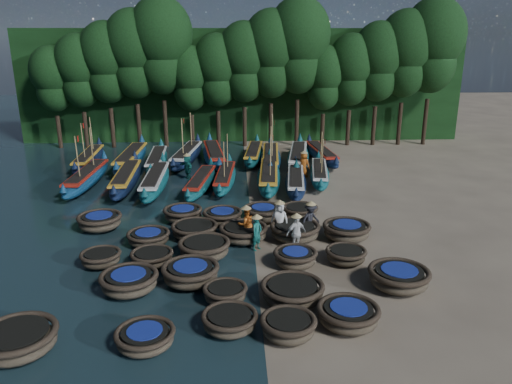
{
  "coord_description": "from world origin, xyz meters",
  "views": [
    {
      "loc": [
        -0.9,
        -23.49,
        9.57
      ],
      "look_at": [
        0.29,
        2.4,
        1.3
      ],
      "focal_mm": 35.0,
      "sensor_mm": 36.0,
      "label": 1
    }
  ],
  "objects_px": {
    "coracle_21": "(183,214)",
    "long_boat_15": "(271,158)",
    "fisherman_4": "(296,232)",
    "coracle_1": "(145,338)",
    "long_boat_10": "(131,158)",
    "coracle_9": "(399,277)",
    "coracle_3": "(288,326)",
    "coracle_10": "(101,258)",
    "long_boat_8": "(319,174)",
    "coracle_18": "(295,231)",
    "long_boat_7": "(296,181)",
    "coracle_16": "(195,230)",
    "fisherman_1": "(257,231)",
    "coracle_5": "(129,281)",
    "long_boat_9": "(89,159)",
    "fisherman_2": "(246,223)",
    "coracle_11": "(152,257)",
    "long_boat_3": "(155,181)",
    "coracle_4": "(348,315)",
    "coracle_15": "(148,237)",
    "coracle_8": "(292,291)",
    "fisherman_3": "(311,219)",
    "coracle_13": "(295,257)",
    "coracle_6": "(191,273)",
    "long_boat_11": "(157,160)",
    "long_boat_17": "(321,154)",
    "long_boat_6": "(269,176)",
    "fisherman_5": "(187,166)",
    "long_boat_12": "(187,155)",
    "coracle_0": "(18,340)",
    "long_boat_16": "(298,157)",
    "fisherman_0": "(280,219)",
    "coracle_12": "(204,248)",
    "coracle_2": "(230,321)",
    "coracle_24": "(300,211)",
    "coracle_17": "(243,232)",
    "long_boat_2": "(126,178)",
    "coracle_19": "(347,230)",
    "long_boat_1": "(87,178)",
    "long_boat_14": "(254,154)",
    "coracle_20": "(100,221)",
    "coracle_7": "(225,293)",
    "fisherman_6": "(304,164)"
  },
  "relations": [
    {
      "from": "long_boat_11",
      "to": "long_boat_17",
      "type": "xyz_separation_m",
      "value": [
        12.58,
        1.48,
        -0.01
      ]
    },
    {
      "from": "long_boat_7",
      "to": "fisherman_1",
      "type": "distance_m",
      "value": 9.73
    },
    {
      "from": "long_boat_2",
      "to": "long_boat_3",
      "type": "xyz_separation_m",
      "value": [
        1.95,
        -0.59,
        -0.01
      ]
    },
    {
      "from": "coracle_5",
      "to": "coracle_20",
      "type": "bearing_deg",
      "value": 112.75
    },
    {
      "from": "long_boat_3",
      "to": "coracle_2",
      "type": "bearing_deg",
      "value": -73.67
    },
    {
      "from": "coracle_18",
      "to": "long_boat_7",
      "type": "relative_size",
      "value": 0.35
    },
    {
      "from": "coracle_16",
      "to": "coracle_18",
      "type": "bearing_deg",
      "value": -5.1
    },
    {
      "from": "coracle_0",
      "to": "long_boat_16",
      "type": "bearing_deg",
      "value": 63.08
    },
    {
      "from": "coracle_0",
      "to": "coracle_9",
      "type": "xyz_separation_m",
      "value": [
        13.17,
        3.56,
        0.01
      ]
    },
    {
      "from": "coracle_21",
      "to": "long_boat_8",
      "type": "height_order",
      "value": "long_boat_8"
    },
    {
      "from": "coracle_6",
      "to": "fisherman_3",
      "type": "bearing_deg",
      "value": 40.88
    },
    {
      "from": "long_boat_6",
      "to": "fisherman_5",
      "type": "height_order",
      "value": "long_boat_6"
    },
    {
      "from": "coracle_3",
      "to": "coracle_9",
      "type": "bearing_deg",
      "value": 33.76
    },
    {
      "from": "long_boat_9",
      "to": "long_boat_14",
      "type": "xyz_separation_m",
      "value": [
        12.46,
        1.14,
        -0.02
      ]
    },
    {
      "from": "coracle_0",
      "to": "long_boat_11",
      "type": "distance_m",
      "value": 22.64
    },
    {
      "from": "coracle_16",
      "to": "fisherman_6",
      "type": "xyz_separation_m",
      "value": [
        6.8,
        10.57,
        0.52
      ]
    },
    {
      "from": "coracle_8",
      "to": "fisherman_3",
      "type": "relative_size",
      "value": 1.55
    },
    {
      "from": "coracle_2",
      "to": "coracle_16",
      "type": "bearing_deg",
      "value": 102.2
    },
    {
      "from": "long_boat_10",
      "to": "coracle_9",
      "type": "bearing_deg",
      "value": -52.95
    },
    {
      "from": "long_boat_1",
      "to": "fisherman_5",
      "type": "height_order",
      "value": "long_boat_1"
    },
    {
      "from": "coracle_19",
      "to": "fisherman_4",
      "type": "height_order",
      "value": "fisherman_4"
    },
    {
      "from": "long_boat_12",
      "to": "fisherman_4",
      "type": "relative_size",
      "value": 4.4
    },
    {
      "from": "coracle_21",
      "to": "long_boat_3",
      "type": "xyz_separation_m",
      "value": [
        -2.3,
        5.86,
        0.13
      ]
    },
    {
      "from": "coracle_13",
      "to": "coracle_24",
      "type": "height_order",
      "value": "coracle_13"
    },
    {
      "from": "coracle_16",
      "to": "fisherman_2",
      "type": "distance_m",
      "value": 2.59
    },
    {
      "from": "coracle_21",
      "to": "fisherman_3",
      "type": "bearing_deg",
      "value": -18.84
    },
    {
      "from": "fisherman_0",
      "to": "fisherman_2",
      "type": "bearing_deg",
      "value": -145.47
    },
    {
      "from": "coracle_10",
      "to": "long_boat_8",
      "type": "bearing_deg",
      "value": 47.27
    },
    {
      "from": "long_boat_17",
      "to": "coracle_2",
      "type": "bearing_deg",
      "value": -112.78
    },
    {
      "from": "coracle_3",
      "to": "coracle_12",
      "type": "height_order",
      "value": "coracle_12"
    },
    {
      "from": "coracle_17",
      "to": "long_boat_1",
      "type": "bearing_deg",
      "value": 136.28
    },
    {
      "from": "coracle_7",
      "to": "long_boat_1",
      "type": "bearing_deg",
      "value": 121.12
    },
    {
      "from": "coracle_1",
      "to": "long_boat_15",
      "type": "height_order",
      "value": "long_boat_15"
    },
    {
      "from": "coracle_5",
      "to": "long_boat_9",
      "type": "distance_m",
      "value": 20.7
    },
    {
      "from": "fisherman_2",
      "to": "coracle_11",
      "type": "bearing_deg",
      "value": 12.59
    },
    {
      "from": "coracle_13",
      "to": "fisherman_0",
      "type": "xyz_separation_m",
      "value": [
        -0.38,
        3.29,
        0.54
      ]
    },
    {
      "from": "coracle_12",
      "to": "long_boat_17",
      "type": "height_order",
      "value": "long_boat_17"
    },
    {
      "from": "coracle_10",
      "to": "long_boat_10",
      "type": "distance_m",
      "value": 17.16
    },
    {
      "from": "coracle_8",
      "to": "fisherman_1",
      "type": "relative_size",
      "value": 1.59
    },
    {
      "from": "long_boat_9",
      "to": "long_boat_14",
      "type": "relative_size",
      "value": 1.04
    },
    {
      "from": "coracle_17",
      "to": "fisherman_1",
      "type": "height_order",
      "value": "fisherman_1"
    },
    {
      "from": "coracle_4",
      "to": "coracle_15",
      "type": "distance_m",
      "value": 10.72
    },
    {
      "from": "coracle_21",
      "to": "long_boat_15",
      "type": "height_order",
      "value": "long_boat_15"
    },
    {
      "from": "coracle_10",
      "to": "coracle_13",
      "type": "distance_m",
      "value": 8.35
    },
    {
      "from": "fisherman_4",
      "to": "coracle_1",
      "type": "bearing_deg",
      "value": -156.18
    },
    {
      "from": "coracle_11",
      "to": "fisherman_0",
      "type": "xyz_separation_m",
      "value": [
        5.77,
        2.89,
        0.59
      ]
    },
    {
      "from": "coracle_6",
      "to": "long_boat_9",
      "type": "xyz_separation_m",
      "value": [
        -9.12,
        18.98,
        0.08
      ]
    },
    {
      "from": "coracle_18",
      "to": "coracle_21",
      "type": "relative_size",
      "value": 1.05
    },
    {
      "from": "long_boat_14",
      "to": "fisherman_0",
      "type": "xyz_separation_m",
      "value": [
        0.62,
        -15.44,
        0.42
      ]
    },
    {
      "from": "coracle_6",
      "to": "fisherman_1",
      "type": "xyz_separation_m",
      "value": [
        2.79,
        3.2,
        0.45
      ]
    }
  ]
}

